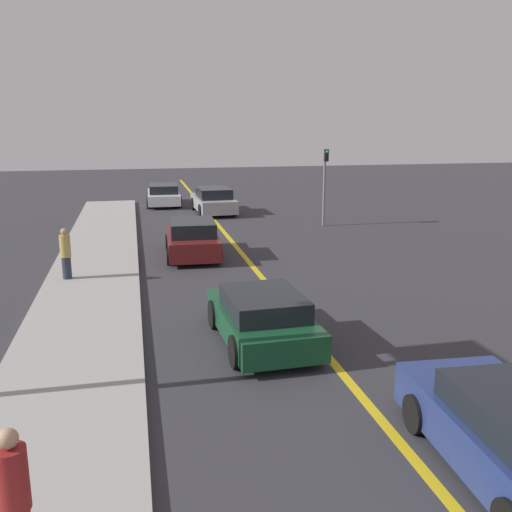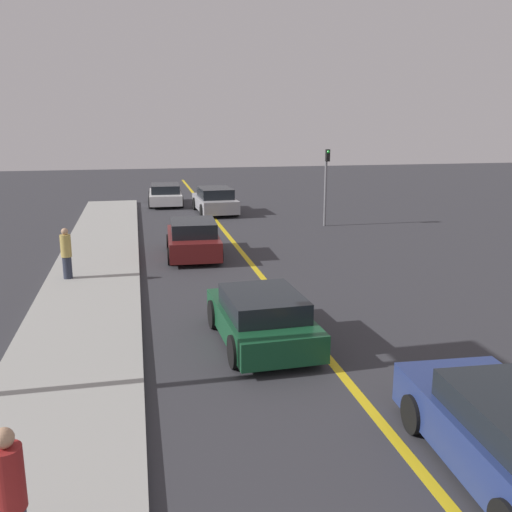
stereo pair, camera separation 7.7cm
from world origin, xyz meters
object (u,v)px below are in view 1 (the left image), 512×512
car_far_distant (192,239)px  car_oncoming_far (164,195)px  car_ahead_center (262,318)px  car_parked_left_lot (213,201)px  traffic_light (325,179)px  pedestrian_mid_group (66,254)px  pedestrian_near_curb (14,499)px

car_far_distant → car_oncoming_far: size_ratio=0.91×
car_ahead_center → car_far_distant: car_far_distant is taller
car_parked_left_lot → traffic_light: (4.58, -4.98, 1.58)m
car_ahead_center → pedestrian_mid_group: pedestrian_mid_group is taller
traffic_light → car_ahead_center: bearing=-114.0°
car_oncoming_far → car_ahead_center: bearing=-85.5°
car_oncoming_far → traffic_light: traffic_light is taller
car_oncoming_far → traffic_light: bearing=-48.7°
car_parked_left_lot → car_far_distant: bearing=-104.7°
pedestrian_mid_group → car_parked_left_lot: bearing=63.3°
car_parked_left_lot → car_oncoming_far: (-2.47, 3.64, -0.07)m
car_ahead_center → traffic_light: traffic_light is taller
car_oncoming_far → pedestrian_near_curb: pedestrian_near_curb is taller
car_far_distant → car_oncoming_far: car_far_distant is taller
car_parked_left_lot → pedestrian_mid_group: pedestrian_mid_group is taller
car_ahead_center → pedestrian_near_curb: (-4.11, -6.08, 0.38)m
pedestrian_near_curb → traffic_light: size_ratio=0.46×
car_parked_left_lot → pedestrian_mid_group: size_ratio=2.75×
car_oncoming_far → traffic_light: size_ratio=1.21×
car_ahead_center → car_oncoming_far: 22.31m
car_ahead_center → car_parked_left_lot: (1.51, 18.65, 0.07)m
pedestrian_near_curb → pedestrian_mid_group: 12.15m
car_far_distant → pedestrian_near_curb: (-3.44, -14.85, 0.33)m
car_far_distant → traffic_light: size_ratio=1.10×
car_far_distant → car_oncoming_far: 13.52m
car_parked_left_lot → pedestrian_near_curb: pedestrian_near_curb is taller
car_ahead_center → car_far_distant: bearing=91.6°
pedestrian_near_curb → pedestrian_mid_group: pedestrian_near_curb is taller
pedestrian_mid_group → car_ahead_center: bearing=-51.4°
car_oncoming_far → pedestrian_near_curb: 28.55m
car_parked_left_lot → pedestrian_near_curb: 25.36m
car_ahead_center → pedestrian_mid_group: bearing=125.9°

